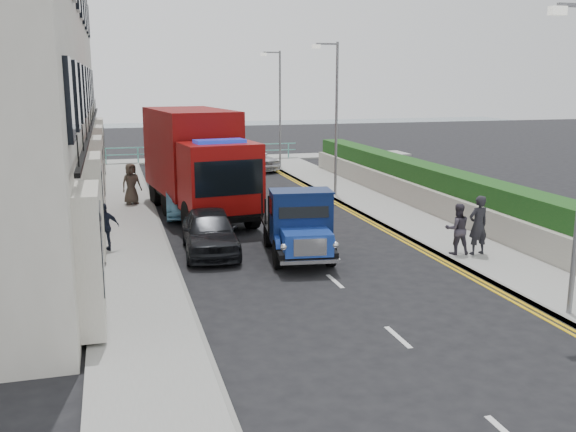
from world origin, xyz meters
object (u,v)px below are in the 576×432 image
object	(u,v)px
lamp_mid	(334,110)
red_lorry	(197,160)
bedford_lorry	(300,228)
lamp_far	(278,102)
pedestrian_east_near	(478,225)
parked_car_front	(210,231)

from	to	relation	value
lamp_mid	red_lorry	size ratio (longest dim) A/B	0.85
lamp_mid	bedford_lorry	xyz separation A→B (m)	(-4.50, -9.74, -3.01)
lamp_far	red_lorry	world-z (taller)	lamp_far
bedford_lorry	pedestrian_east_near	distance (m)	5.45
parked_car_front	bedford_lorry	bearing A→B (deg)	-27.80
bedford_lorry	red_lorry	distance (m)	7.89
lamp_far	bedford_lorry	size ratio (longest dim) A/B	1.49
bedford_lorry	parked_car_front	world-z (taller)	bedford_lorry
bedford_lorry	lamp_far	bearing A→B (deg)	84.63
lamp_far	pedestrian_east_near	bearing A→B (deg)	-87.79
lamp_mid	bedford_lorry	bearing A→B (deg)	-114.81
lamp_mid	parked_car_front	distance (m)	11.26
lamp_far	pedestrian_east_near	xyz separation A→B (m)	(0.81, -20.96, -2.96)
bedford_lorry	parked_car_front	xyz separation A→B (m)	(-2.50, 1.56, -0.29)
red_lorry	parked_car_front	xyz separation A→B (m)	(-0.43, -5.95, -1.53)
lamp_mid	lamp_far	world-z (taller)	same
pedestrian_east_near	parked_car_front	bearing A→B (deg)	-26.83
red_lorry	pedestrian_east_near	distance (m)	11.50
red_lorry	lamp_far	bearing A→B (deg)	54.29
bedford_lorry	pedestrian_east_near	bearing A→B (deg)	-5.55
lamp_mid	pedestrian_east_near	distance (m)	11.38
bedford_lorry	red_lorry	xyz separation A→B (m)	(-2.08, 7.51, 1.24)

